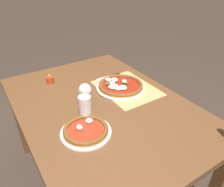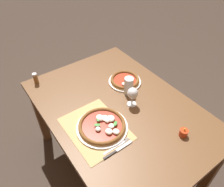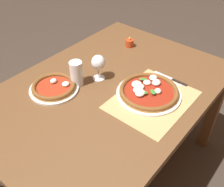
# 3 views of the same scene
# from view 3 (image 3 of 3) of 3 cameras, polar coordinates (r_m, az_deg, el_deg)

# --- Properties ---
(ground_plane) EXTENTS (24.00, 24.00, 0.00)m
(ground_plane) POSITION_cam_3_polar(r_m,az_deg,el_deg) (2.01, -0.70, -15.49)
(ground_plane) COLOR #382D26
(dining_table) EXTENTS (1.42, 1.00, 0.74)m
(dining_table) POSITION_cam_3_polar(r_m,az_deg,el_deg) (1.52, -0.88, -1.44)
(dining_table) COLOR brown
(dining_table) RESTS_ON ground
(paper_placemat) EXTENTS (0.46, 0.35, 0.00)m
(paper_placemat) POSITION_cam_3_polar(r_m,az_deg,el_deg) (1.40, 8.78, -1.37)
(paper_placemat) COLOR tan
(paper_placemat) RESTS_ON dining_table
(pizza_near) EXTENTS (0.35, 0.35, 0.05)m
(pizza_near) POSITION_cam_3_polar(r_m,az_deg,el_deg) (1.42, 7.95, 0.47)
(pizza_near) COLOR silver
(pizza_near) RESTS_ON paper_placemat
(pizza_far) EXTENTS (0.27, 0.27, 0.05)m
(pizza_far) POSITION_cam_3_polar(r_m,az_deg,el_deg) (1.47, -12.52, 1.39)
(pizza_far) COLOR silver
(pizza_far) RESTS_ON dining_table
(wine_glass) EXTENTS (0.08, 0.08, 0.16)m
(wine_glass) POSITION_cam_3_polar(r_m,az_deg,el_deg) (1.48, -3.00, 6.60)
(wine_glass) COLOR silver
(wine_glass) RESTS_ON dining_table
(pint_glass) EXTENTS (0.07, 0.07, 0.15)m
(pint_glass) POSITION_cam_3_polar(r_m,az_deg,el_deg) (1.47, -7.74, 4.28)
(pint_glass) COLOR silver
(pint_glass) RESTS_ON dining_table
(fork) EXTENTS (0.02, 0.20, 0.00)m
(fork) POSITION_cam_3_polar(r_m,az_deg,el_deg) (1.55, 11.73, 2.95)
(fork) COLOR #B7B7BC
(fork) RESTS_ON paper_placemat
(knife) EXTENTS (0.02, 0.22, 0.01)m
(knife) POSITION_cam_3_polar(r_m,az_deg,el_deg) (1.56, 12.55, 3.22)
(knife) COLOR black
(knife) RESTS_ON paper_placemat
(votive_candle) EXTENTS (0.06, 0.06, 0.07)m
(votive_candle) POSITION_cam_3_polar(r_m,az_deg,el_deg) (1.84, 3.82, 10.85)
(votive_candle) COLOR #B23819
(votive_candle) RESTS_ON dining_table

